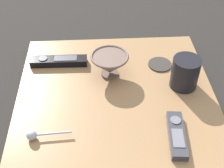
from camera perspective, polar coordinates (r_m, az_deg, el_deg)
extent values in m
plane|color=black|center=(1.00, 0.71, -2.99)|extent=(6.00, 6.00, 0.00)
cube|color=#936D47|center=(0.99, 0.72, -2.29)|extent=(0.63, 0.61, 0.03)
cylinder|color=brown|center=(1.04, -0.43, 1.97)|extent=(0.06, 0.06, 0.01)
cone|color=brown|center=(1.02, -0.44, 3.60)|extent=(0.13, 0.13, 0.07)
torus|color=brown|center=(1.00, -0.45, 5.11)|extent=(0.13, 0.13, 0.01)
cylinder|color=black|center=(1.00, 13.40, 2.03)|extent=(0.09, 0.09, 0.10)
cylinder|color=#A3A5B2|center=(0.87, -10.83, -9.00)|extent=(0.10, 0.01, 0.01)
sphere|color=#A3A5B2|center=(0.87, -14.71, -9.19)|extent=(0.03, 0.03, 0.03)
cube|color=#38383D|center=(0.87, 11.93, -9.23)|extent=(0.06, 0.16, 0.02)
cylinder|color=slate|center=(0.89, 11.72, -6.59)|extent=(0.03, 0.03, 0.00)
cube|color=slate|center=(0.85, 12.20, -9.77)|extent=(0.04, 0.06, 0.00)
cube|color=black|center=(1.10, -9.83, 4.18)|extent=(0.20, 0.05, 0.02)
cylinder|color=#3A3A42|center=(1.10, -12.72, 4.64)|extent=(0.03, 0.03, 0.00)
cube|color=#3A3A42|center=(1.09, -8.63, 4.78)|extent=(0.08, 0.03, 0.00)
cylinder|color=#332D28|center=(1.10, 8.89, 3.62)|extent=(0.08, 0.08, 0.01)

